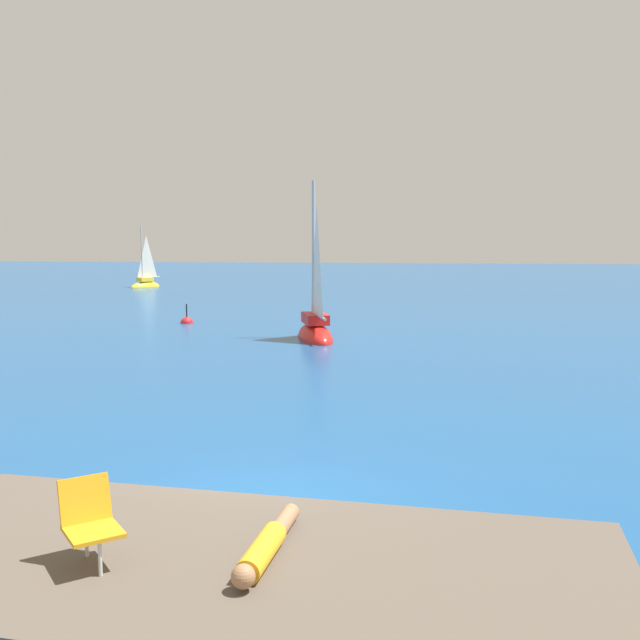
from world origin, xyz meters
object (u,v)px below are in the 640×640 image
sailboat_far (145,284)px  marker_buoy (187,323)px  person_sunbather (266,547)px  beach_chair (89,518)px  sailboat_near (315,330)px

sailboat_far → marker_buoy: sailboat_far is taller
sailboat_far → person_sunbather: (16.35, -44.05, 0.84)m
sailboat_far → marker_buoy: 21.07m
sailboat_far → beach_chair: size_ratio=5.97×
beach_chair → marker_buoy: beach_chair is taller
sailboat_far → person_sunbather: sailboat_far is taller
beach_chair → sailboat_far: bearing=160.5°
sailboat_near → marker_buoy: (-6.18, 4.17, -0.35)m
sailboat_near → beach_chair: sailboat_near is taller
sailboat_far → marker_buoy: bearing=55.6°
sailboat_far → marker_buoy: size_ratio=4.21×
sailboat_near → marker_buoy: 7.47m
person_sunbather → marker_buoy: 26.01m
marker_buoy → beach_chair: bearing=-76.1°
sailboat_near → beach_chair: bearing=162.9°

